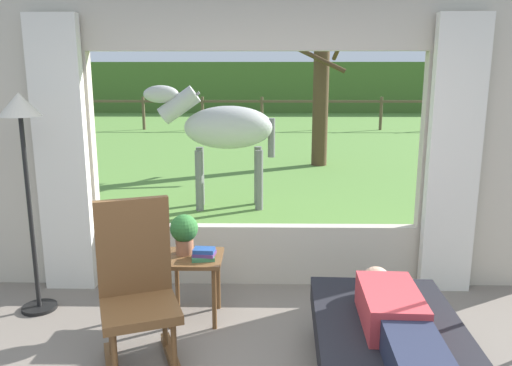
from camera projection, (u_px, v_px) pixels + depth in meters
back_wall_with_window at (257, 150)px, 4.46m from camera, size 5.20×0.12×2.55m
curtain_panel_left at (62, 158)px, 4.36m from camera, size 0.44×0.10×2.40m
curtain_panel_right at (453, 159)px, 4.31m from camera, size 0.44×0.10×2.40m
outdoor_pasture_lawn at (262, 136)px, 15.37m from camera, size 36.00×21.68×0.02m
distant_hill_ridge at (262, 87)px, 24.72m from camera, size 36.00×2.00×2.40m
reclining_person at (399, 325)px, 2.85m from camera, size 0.37×1.43×0.22m
rocking_chair at (137, 288)px, 3.29m from camera, size 0.67×0.80×1.12m
side_table at (194, 268)px, 3.94m from camera, size 0.44×0.44×0.52m
potted_plant at (184, 232)px, 3.94m from camera, size 0.22×0.22×0.32m
book_stack at (204, 254)px, 3.85m from camera, size 0.19×0.17×0.09m
floor_lamp_left at (23, 138)px, 3.87m from camera, size 0.32×0.32×1.77m
horse at (223, 129)px, 7.01m from camera, size 1.82×0.65×1.73m
pasture_tree at (321, 82)px, 10.19m from camera, size 1.35×1.25×3.77m
pasture_fence_line at (262, 108)px, 16.87m from camera, size 16.10×0.10×1.10m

